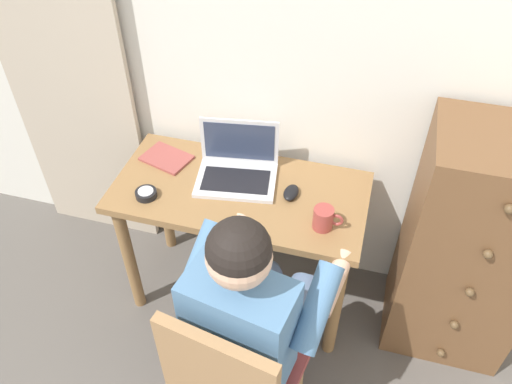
% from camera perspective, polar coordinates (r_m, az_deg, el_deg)
% --- Properties ---
extents(wall_back, '(4.80, 0.05, 2.50)m').
position_cam_1_polar(wall_back, '(2.11, 6.50, 15.86)').
color(wall_back, silver).
rests_on(wall_back, ground_plane).
extents(curtain_panel, '(0.65, 0.03, 2.15)m').
position_cam_1_polar(curtain_panel, '(2.55, -20.91, 13.87)').
color(curtain_panel, '#BCAD99').
rests_on(curtain_panel, ground_plane).
extents(desk, '(1.08, 0.53, 0.72)m').
position_cam_1_polar(desk, '(2.27, -1.76, -2.04)').
color(desk, olive).
rests_on(desk, ground_plane).
extents(dresser, '(0.52, 0.46, 1.14)m').
position_cam_1_polar(dresser, '(2.33, 22.49, -5.86)').
color(dresser, brown).
rests_on(dresser, ground_plane).
extents(chair, '(0.48, 0.47, 0.86)m').
position_cam_1_polar(chair, '(1.95, -2.40, -19.53)').
color(chair, brown).
rests_on(chair, ground_plane).
extents(person_seated, '(0.60, 0.63, 1.18)m').
position_cam_1_polar(person_seated, '(1.87, -0.05, -12.47)').
color(person_seated, '#6B84AD').
rests_on(person_seated, ground_plane).
extents(laptop, '(0.37, 0.30, 0.24)m').
position_cam_1_polar(laptop, '(2.22, -2.09, 2.84)').
color(laptop, silver).
rests_on(laptop, desk).
extents(computer_mouse, '(0.07, 0.10, 0.03)m').
position_cam_1_polar(computer_mouse, '(2.15, 3.96, -0.07)').
color(computer_mouse, black).
rests_on(computer_mouse, desk).
extents(desk_clock, '(0.09, 0.09, 0.03)m').
position_cam_1_polar(desk_clock, '(2.19, -12.10, -0.18)').
color(desk_clock, black).
rests_on(desk_clock, desk).
extents(notebook_pad, '(0.24, 0.20, 0.01)m').
position_cam_1_polar(notebook_pad, '(2.37, -9.90, 3.75)').
color(notebook_pad, '#994742').
rests_on(notebook_pad, desk).
extents(coffee_mug, '(0.12, 0.08, 0.09)m').
position_cam_1_polar(coffee_mug, '(2.01, 7.54, -2.92)').
color(coffee_mug, '#9E3D38').
rests_on(coffee_mug, desk).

